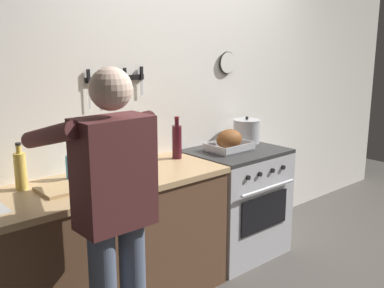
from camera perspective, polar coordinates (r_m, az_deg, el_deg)
name	(u,v)px	position (r m, az deg, el deg)	size (l,w,h in m)	color
wall_back	(187,99)	(3.80, -0.64, 5.60)	(6.00, 0.13, 2.60)	white
counter_block	(80,253)	(3.09, -13.64, -12.95)	(2.03, 0.65, 0.90)	brown
stove	(235,202)	(3.90, 5.37, -7.16)	(0.76, 0.67, 0.90)	#BCBCC1
person_cook	(113,208)	(2.39, -9.73, -7.76)	(0.51, 0.63, 1.66)	#4C566B
roasting_pan	(229,141)	(3.72, 4.62, 0.35)	(0.35, 0.26, 0.17)	#B7B7BC
stock_pot	(247,131)	(4.02, 6.77, 1.61)	(0.23, 0.23, 0.23)	#B7B7BC
cutting_board	(69,187)	(2.89, -14.95, -5.18)	(0.36, 0.24, 0.02)	tan
bottle_cooking_oil	(20,170)	(2.94, -20.46, -3.05)	(0.07, 0.07, 0.29)	gold
bottle_soy_sauce	(132,154)	(3.29, -7.43, -1.25)	(0.06, 0.06, 0.21)	black
bottle_dish_soap	(72,167)	(3.06, -14.64, -2.72)	(0.08, 0.08, 0.20)	#338CCC
bottle_wine_red	(177,141)	(3.46, -1.88, 0.38)	(0.07, 0.07, 0.32)	#47141E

